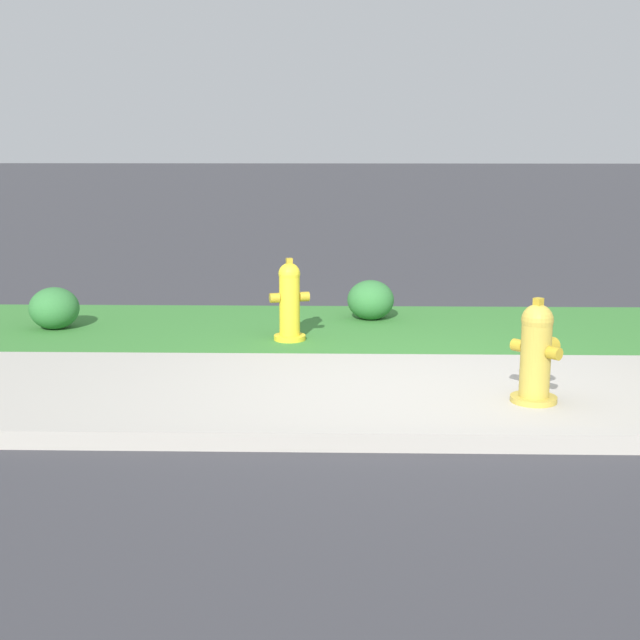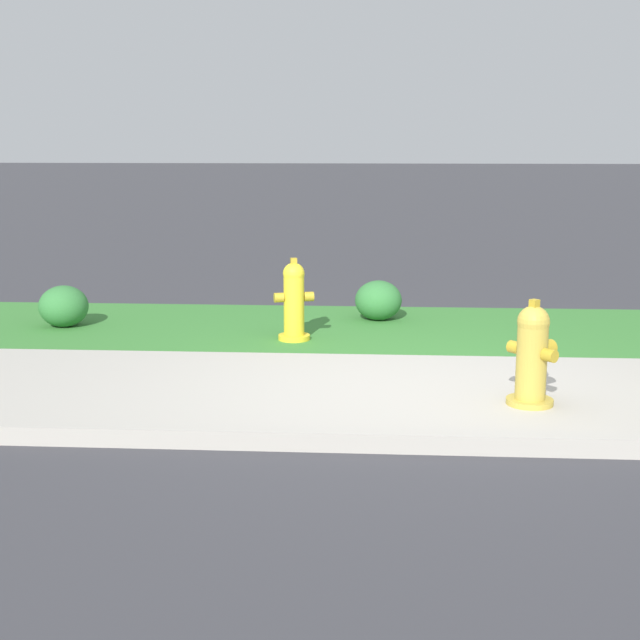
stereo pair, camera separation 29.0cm
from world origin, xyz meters
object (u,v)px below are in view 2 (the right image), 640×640
fire_hydrant_mid_block (294,301)px  shrub_bush_mid_verge (64,306)px  shrub_bush_near_lamp (378,300)px  fire_hydrant_at_driveway (532,355)px

fire_hydrant_mid_block → shrub_bush_mid_verge: bearing=153.7°
shrub_bush_mid_verge → shrub_bush_near_lamp: 3.20m
fire_hydrant_at_driveway → shrub_bush_near_lamp: bearing=158.8°
fire_hydrant_mid_block → shrub_bush_near_lamp: 1.28m
fire_hydrant_mid_block → shrub_bush_near_lamp: size_ratio=1.60×
fire_hydrant_at_driveway → fire_hydrant_mid_block: fire_hydrant_mid_block is taller
shrub_bush_mid_verge → fire_hydrant_mid_block: bearing=-10.7°
fire_hydrant_mid_block → shrub_bush_near_lamp: (0.79, 0.99, -0.17)m
fire_hydrant_at_driveway → shrub_bush_near_lamp: size_ratio=1.57×
fire_hydrant_at_driveway → fire_hydrant_mid_block: size_ratio=0.98×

